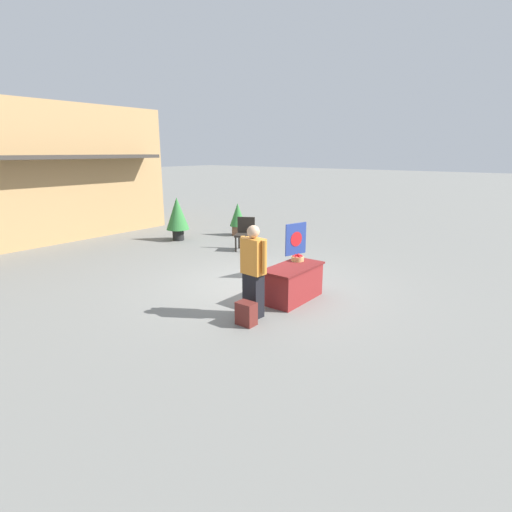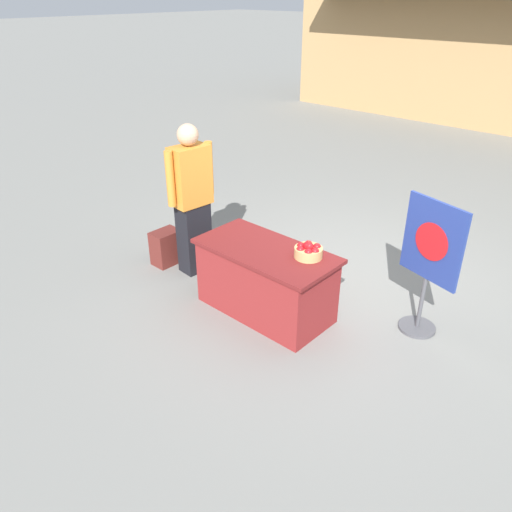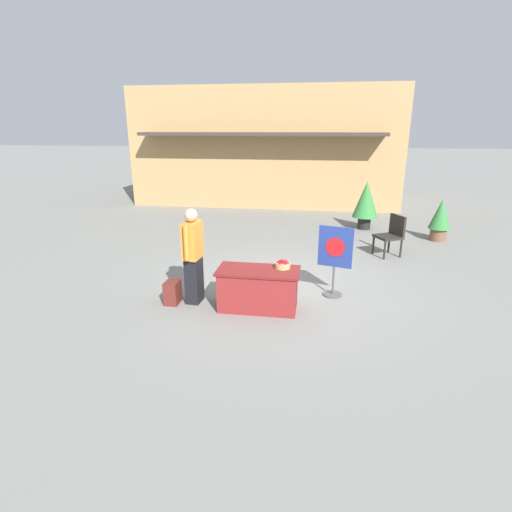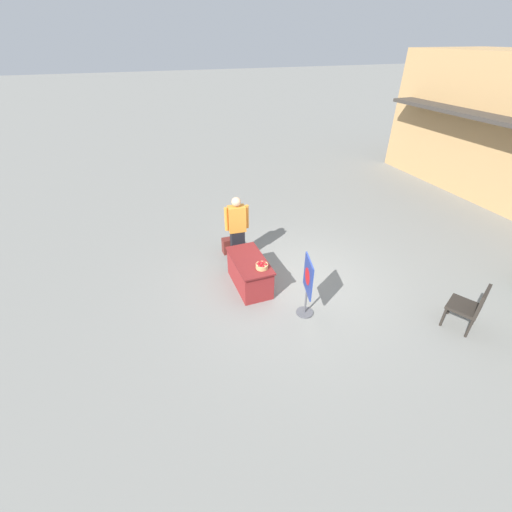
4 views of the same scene
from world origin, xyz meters
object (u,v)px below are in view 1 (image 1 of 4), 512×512
Objects in this scene: apple_basket at (298,258)px; person_visitor at (253,271)px; backpack at (246,314)px; potted_plant_far_right at (177,215)px; patio_chair at (245,232)px; display_table at (293,283)px; potted_plant_near_right at (238,218)px; poster_board at (296,247)px.

apple_basket is 0.16× the size of person_visitor.
potted_plant_far_right reaches higher than backpack.
person_visitor is 5.29m from patio_chair.
display_table is 0.60m from apple_basket.
potted_plant_near_right is (5.54, 5.09, -0.24)m from person_visitor.
person_visitor is 1.71× the size of patio_chair.
person_visitor is 0.79m from backpack.
apple_basket is 2.06m from backpack.
display_table is at bearing 24.01° from patio_chair.
display_table is 0.82× the size of person_visitor.
backpack is 7.49m from potted_plant_far_right.
poster_board is at bearing 30.39° from display_table.
poster_board is at bearing -124.46° from potted_plant_near_right.
person_visitor is 1.29× the size of poster_board.
backpack is at bearing -178.65° from display_table.
display_table is at bearing -129.95° from potted_plant_near_right.
poster_board is (2.51, 0.68, -0.14)m from person_visitor.
potted_plant_near_right is at bearing 47.20° from person_visitor.
person_visitor is 1.16× the size of potted_plant_far_right.
backpack is at bearing 11.66° from patio_chair.
poster_board is 0.90× the size of potted_plant_far_right.
person_visitor is at bearing 19.43° from backpack.
poster_board is at bearing 19.68° from person_visitor.
display_table is 1.57m from poster_board.
display_table is at bearing -44.15° from poster_board.
patio_chair is at bearing 45.57° from person_visitor.
person_visitor is at bearing -59.45° from poster_board.
potted_plant_near_right is (3.03, 4.42, -0.10)m from poster_board.
patio_chair is at bearing 51.85° from display_table.
person_visitor is 1.47× the size of potted_plant_near_right.
poster_board reaches higher than apple_basket.
display_table is at bearing 1.35° from backpack.
apple_basket is 4.17m from patio_chair.
apple_basket is at bearing 19.34° from display_table.
patio_chair is at bearing 167.50° from poster_board.
display_table is 6.78m from potted_plant_near_right.
person_visitor is (-1.60, -0.05, 0.10)m from apple_basket.
potted_plant_far_right is (2.42, 6.27, 0.52)m from display_table.
person_visitor is at bearing 13.14° from patio_chair.
patio_chair is 2.26m from potted_plant_near_right.
person_visitor is at bearing -178.32° from apple_basket.
person_visitor reaches higher than poster_board.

